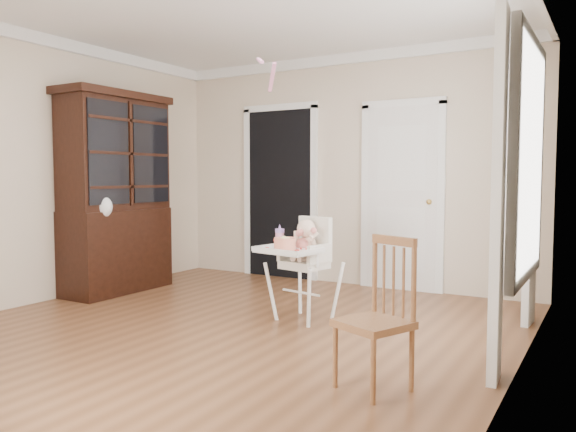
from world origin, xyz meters
The scene contains 15 objects.
floor centered at (0.00, 0.00, 0.00)m, with size 5.00×5.00×0.00m, color brown.
wall_back centered at (0.00, 2.50, 1.35)m, with size 4.50×4.50×0.00m, color beige.
wall_left centered at (-2.25, 0.00, 1.35)m, with size 5.00×5.00×0.00m, color beige.
wall_right centered at (2.25, 0.00, 1.35)m, with size 5.00×5.00×0.00m, color beige.
crown_molding centered at (0.00, 0.00, 2.64)m, with size 4.50×5.00×0.12m, color white, non-canonical shape.
doorway centered at (-0.90, 2.48, 1.11)m, with size 1.06×0.05×2.22m.
closet_door centered at (0.70, 2.48, 1.02)m, with size 0.96×0.09×2.13m.
window_right centered at (2.18, 0.80, 1.29)m, with size 0.13×1.84×2.30m.
high_chair centered at (0.41, 0.73, 0.58)m, with size 0.64×0.75×0.94m.
baby centered at (0.42, 0.75, 0.70)m, with size 0.26×0.22×0.39m.
cake centered at (0.36, 0.47, 0.70)m, with size 0.24×0.24×0.11m.
sippy_cup centered at (0.18, 0.70, 0.73)m, with size 0.08×0.08×0.20m.
china_cabinet centered at (-1.99, 0.78, 1.10)m, with size 0.58×1.30×2.19m.
dining_chair centered at (1.56, -0.47, 0.43)m, with size 0.49×0.49×0.91m.
streamer centered at (0.02, 0.62, 2.29)m, with size 0.03×0.50×0.02m, color #FF93C2, non-canonical shape.
Camera 1 is at (2.77, -3.59, 1.27)m, focal length 35.00 mm.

